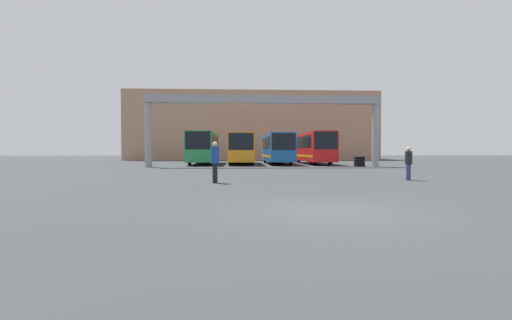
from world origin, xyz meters
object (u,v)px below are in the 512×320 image
object	(u,v)px
bus_slot_1	(241,147)
bus_slot_3	(313,146)
bus_slot_0	(204,146)
bus_slot_2	(277,147)
tire_stack	(359,161)
pedestrian_near_left	(408,163)
pedestrian_far_center	(215,161)

from	to	relation	value
bus_slot_1	bus_slot_3	bearing A→B (deg)	2.75
bus_slot_0	bus_slot_2	size ratio (longest dim) A/B	0.91
bus_slot_2	tire_stack	distance (m)	9.84
bus_slot_1	pedestrian_near_left	world-z (taller)	bus_slot_1
bus_slot_0	tire_stack	distance (m)	16.22
bus_slot_0	tire_stack	world-z (taller)	bus_slot_0
bus_slot_0	pedestrian_near_left	world-z (taller)	bus_slot_0
pedestrian_near_left	pedestrian_far_center	bearing A→B (deg)	-42.23
pedestrian_near_left	pedestrian_far_center	size ratio (longest dim) A/B	0.89
bus_slot_3	pedestrian_far_center	distance (m)	24.13
pedestrian_far_center	bus_slot_2	bearing A→B (deg)	169.59
bus_slot_1	bus_slot_2	size ratio (longest dim) A/B	0.89
bus_slot_2	pedestrian_near_left	size ratio (longest dim) A/B	7.33
bus_slot_3	tire_stack	world-z (taller)	bus_slot_3
pedestrian_far_center	tire_stack	bearing A→B (deg)	144.91
pedestrian_near_left	bus_slot_0	bearing A→B (deg)	-108.51
bus_slot_2	pedestrian_far_center	xyz separation A→B (m)	(-5.25, -22.52, -0.87)
pedestrian_far_center	tire_stack	size ratio (longest dim) A/B	1.75
pedestrian_near_left	pedestrian_far_center	world-z (taller)	pedestrian_far_center
bus_slot_1	pedestrian_near_left	bearing A→B (deg)	-69.08
bus_slot_0	bus_slot_1	distance (m)	4.00
bus_slot_0	bus_slot_2	distance (m)	8.00
pedestrian_far_center	bus_slot_1	bearing A→B (deg)	179.43
bus_slot_0	pedestrian_near_left	bearing A→B (deg)	-60.34
pedestrian_far_center	tire_stack	distance (m)	19.71
bus_slot_3	tire_stack	xyz separation A→B (m)	(2.84, -6.70, -1.44)
bus_slot_1	bus_slot_2	distance (m)	4.04
bus_slot_1	tire_stack	world-z (taller)	bus_slot_1
bus_slot_1	tire_stack	bearing A→B (deg)	-30.25
pedestrian_near_left	pedestrian_far_center	distance (m)	9.31
bus_slot_1	bus_slot_3	size ratio (longest dim) A/B	0.93
tire_stack	bus_slot_3	bearing A→B (deg)	112.96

